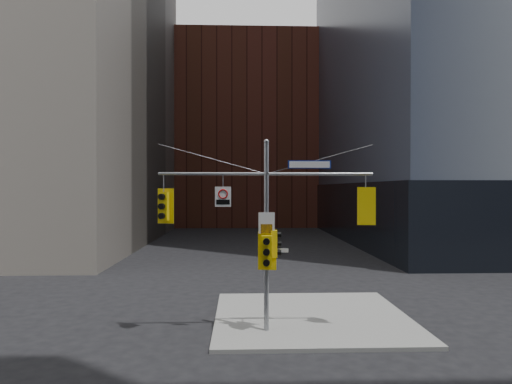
{
  "coord_description": "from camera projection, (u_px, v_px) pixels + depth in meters",
  "views": [
    {
      "loc": [
        -0.99,
        -14.96,
        5.44
      ],
      "look_at": [
        -0.39,
        2.0,
        5.32
      ],
      "focal_mm": 32.0,
      "sensor_mm": 36.0,
      "label": 1
    }
  ],
  "objects": [
    {
      "name": "traffic_light_west_arm",
      "position": [
        164.0,
        206.0,
        16.86
      ],
      "size": [
        0.62,
        0.57,
        1.31
      ],
      "rotation": [
        0.0,
        0.0,
        -0.25
      ],
      "color": "yellow",
      "rests_on": "ground"
    },
    {
      "name": "traffic_light_pole_side",
      "position": [
        275.0,
        244.0,
        17.01
      ],
      "size": [
        0.39,
        0.33,
        1.02
      ],
      "rotation": [
        0.0,
        0.0,
        1.57
      ],
      "color": "yellow",
      "rests_on": "ground"
    },
    {
      "name": "street_blade_ew",
      "position": [
        278.0,
        250.0,
        17.02
      ],
      "size": [
        0.75,
        0.08,
        0.15
      ],
      "rotation": [
        0.0,
        0.0,
        -0.06
      ],
      "color": "silver",
      "rests_on": "ground"
    },
    {
      "name": "regulatory_sign_arm",
      "position": [
        223.0,
        196.0,
        16.91
      ],
      "size": [
        0.6,
        0.06,
        0.75
      ],
      "rotation": [
        0.0,
        0.0,
        -0.0
      ],
      "color": "silver",
      "rests_on": "ground"
    },
    {
      "name": "traffic_light_east_arm",
      "position": [
        366.0,
        206.0,
        17.12
      ],
      "size": [
        0.67,
        0.57,
        1.41
      ],
      "rotation": [
        0.0,
        0.0,
        3.03
      ],
      "color": "yellow",
      "rests_on": "ground"
    },
    {
      "name": "street_blade_ns",
      "position": [
        266.0,
        260.0,
        17.46
      ],
      "size": [
        0.04,
        0.71,
        0.14
      ],
      "rotation": [
        0.0,
        0.0,
        -0.02
      ],
      "color": "#145926",
      "rests_on": "ground"
    },
    {
      "name": "regulatory_sign_pole",
      "position": [
        267.0,
        223.0,
        16.88
      ],
      "size": [
        0.6,
        0.05,
        0.78
      ],
      "rotation": [
        0.0,
        0.0,
        0.02
      ],
      "color": "silver",
      "rests_on": "ground"
    },
    {
      "name": "sidewalk_corner",
      "position": [
        311.0,
        317.0,
        19.1
      ],
      "size": [
        8.0,
        8.0,
        0.15
      ],
      "primitive_type": "cube",
      "color": "gray",
      "rests_on": "ground"
    },
    {
      "name": "traffic_light_pole_front",
      "position": [
        267.0,
        251.0,
        16.73
      ],
      "size": [
        0.68,
        0.58,
        1.43
      ],
      "rotation": [
        0.0,
        0.0,
        -0.12
      ],
      "color": "yellow",
      "rests_on": "ground"
    },
    {
      "name": "signal_assembly",
      "position": [
        266.0,
        216.0,
        16.99
      ],
      "size": [
        8.0,
        0.8,
        7.3
      ],
      "color": "gray",
      "rests_on": "ground"
    },
    {
      "name": "street_sign_blade",
      "position": [
        310.0,
        165.0,
        17.04
      ],
      "size": [
        1.61,
        0.05,
        0.31
      ],
      "rotation": [
        0.0,
        0.0,
        0.0
      ],
      "color": "navy",
      "rests_on": "ground"
    },
    {
      "name": "brick_midrise",
      "position": [
        246.0,
        135.0,
        72.89
      ],
      "size": [
        26.0,
        20.0,
        28.0
      ],
      "primitive_type": "cube",
      "color": "maroon",
      "rests_on": "ground"
    },
    {
      "name": "ground",
      "position": [
        270.0,
        354.0,
        15.03
      ],
      "size": [
        160.0,
        160.0,
        0.0
      ],
      "primitive_type": "plane",
      "color": "black",
      "rests_on": "ground"
    }
  ]
}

